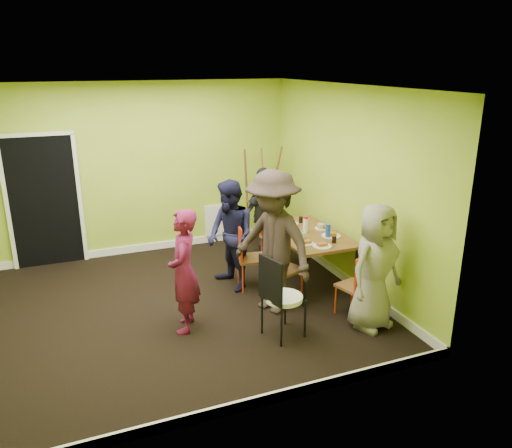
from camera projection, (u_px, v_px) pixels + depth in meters
The scene contains 28 objects.
ground at pixel (177, 307), 6.56m from camera, with size 5.00×5.00×0.00m, color black.
room_walls at pixel (170, 236), 6.28m from camera, with size 5.04×4.54×2.82m.
dining_table at pixel (308, 237), 7.13m from camera, with size 0.90×1.50×0.75m.
chair_left_far at pixel (246, 253), 6.99m from camera, with size 0.45×0.44×0.93m.
chair_left_near at pixel (281, 264), 6.57m from camera, with size 0.52×0.52×0.95m.
chair_back_end at pixel (269, 220), 7.96m from camera, with size 0.51×0.56×0.96m.
chair_front_end at pixel (358, 282), 6.18m from camera, with size 0.43×0.43×0.85m.
chair_bentwood at pixel (279, 293), 5.69m from camera, with size 0.49×0.48×1.02m.
easel at pixel (261, 198), 8.51m from camera, with size 0.70×0.66×1.75m.
plate_near_left at pixel (282, 225), 7.43m from camera, with size 0.24×0.24×0.01m, color white.
plate_near_right at pixel (306, 243), 6.70m from camera, with size 0.21×0.21×0.01m, color white.
plate_far_back at pixel (290, 223), 7.51m from camera, with size 0.25×0.25×0.01m, color white.
plate_far_front at pixel (322, 246), 6.60m from camera, with size 0.26×0.26×0.01m, color white.
plate_wall_back at pixel (322, 228), 7.30m from camera, with size 0.22×0.22×0.01m, color white.
plate_wall_front at pixel (331, 236), 6.99m from camera, with size 0.27×0.27×0.01m, color white.
thermos at pixel (305, 226), 7.10m from camera, with size 0.07×0.07×0.21m, color white.
blue_bottle at pixel (328, 231), 6.90m from camera, with size 0.07×0.07×0.20m, color blue.
orange_bottle at pixel (296, 229), 7.17m from camera, with size 0.03×0.03×0.08m, color red.
glass_mid at pixel (289, 229), 7.16m from camera, with size 0.07×0.07×0.10m, color black.
glass_back at pixel (301, 220), 7.56m from camera, with size 0.06×0.06×0.09m, color black.
glass_front at pixel (334, 240), 6.72m from camera, with size 0.06×0.06×0.09m, color black.
cup_a at pixel (302, 235), 6.85m from camera, with size 0.14×0.14×0.11m, color white.
cup_b at pixel (320, 227), 7.24m from camera, with size 0.10×0.10×0.09m, color white.
person_standing at pixel (184, 271), 5.83m from camera, with size 0.55×0.36×1.50m, color maroon.
person_left_far at pixel (231, 236), 6.91m from camera, with size 0.76×0.59×1.56m, color black.
person_left_near at pixel (273, 242), 6.25m from camera, with size 1.19×0.69×1.85m, color #2D211E.
person_back_end at pixel (265, 212), 8.10m from camera, with size 0.87×0.36×1.49m, color black.
person_front_end at pixel (375, 267), 5.88m from camera, with size 0.76×0.49×1.55m, color gray.
Camera 1 is at (-1.22, -5.86, 3.09)m, focal length 35.00 mm.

